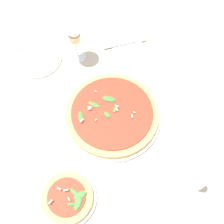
# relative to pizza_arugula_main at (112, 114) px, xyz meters

# --- Properties ---
(ground_plane) EXTENTS (6.00, 6.00, 0.00)m
(ground_plane) POSITION_rel_pizza_arugula_main_xyz_m (-0.02, -0.02, -0.02)
(ground_plane) COLOR beige
(pizza_arugula_main) EXTENTS (0.36, 0.36, 0.05)m
(pizza_arugula_main) POSITION_rel_pizza_arugula_main_xyz_m (0.00, 0.00, 0.00)
(pizza_arugula_main) COLOR white
(pizza_arugula_main) RESTS_ON ground_plane
(pizza_personal_side) EXTENTS (0.18, 0.18, 0.05)m
(pizza_personal_side) POSITION_rel_pizza_arugula_main_xyz_m (-0.16, -0.28, -0.00)
(pizza_personal_side) COLOR white
(pizza_personal_side) RESTS_ON ground_plane
(wine_glass) EXTENTS (0.09, 0.09, 0.17)m
(wine_glass) POSITION_rel_pizza_arugula_main_xyz_m (-0.12, 0.29, 0.11)
(wine_glass) COLOR white
(wine_glass) RESTS_ON ground_plane
(napkin) EXTENTS (0.14, 0.09, 0.01)m
(napkin) POSITION_rel_pizza_arugula_main_xyz_m (0.09, 0.34, -0.01)
(napkin) COLOR silver
(napkin) RESTS_ON ground_plane
(fork) EXTENTS (0.22, 0.06, 0.00)m
(fork) POSITION_rel_pizza_arugula_main_xyz_m (0.10, 0.34, -0.01)
(fork) COLOR silver
(fork) RESTS_ON ground_plane
(side_plate_white) EXTENTS (0.20, 0.20, 0.02)m
(side_plate_white) POSITION_rel_pizza_arugula_main_xyz_m (-0.28, 0.29, -0.01)
(side_plate_white) COLOR white
(side_plate_white) RESTS_ON ground_plane
(shaker_pepper) EXTENTS (0.03, 0.03, 0.07)m
(shaker_pepper) POSITION_rel_pizza_arugula_main_xyz_m (0.25, -0.28, 0.02)
(shaker_pepper) COLOR silver
(shaker_pepper) RESTS_ON ground_plane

